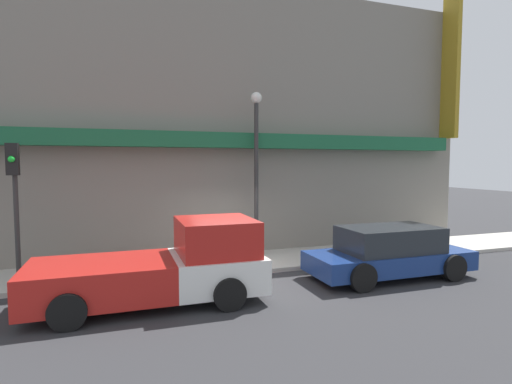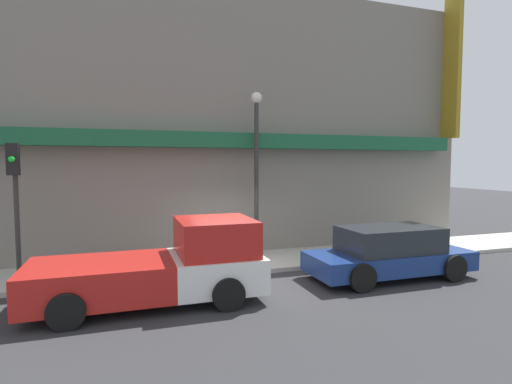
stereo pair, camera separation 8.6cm
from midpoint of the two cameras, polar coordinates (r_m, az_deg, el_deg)
The scene contains 8 objects.
ground_plane at distance 11.66m, azimuth -2.22°, elevation -11.93°, with size 80.00×80.00×0.00m, color #2D2D30.
sidewalk at distance 12.78m, azimuth -3.78°, elevation -10.19°, with size 36.00×2.46×0.13m.
building at distance 15.10m, azimuth -6.43°, elevation 9.50°, with size 19.80×3.80×10.73m.
pickup_truck at distance 9.65m, azimuth -12.57°, elevation -10.34°, with size 5.20×2.32×1.89m.
parked_car at distance 11.97m, azimuth 18.68°, elevation -8.21°, with size 4.67×1.99×1.44m.
fire_hydrant at distance 11.70m, azimuth -12.32°, elevation -9.51°, with size 0.20×0.20×0.71m.
street_lamp at distance 13.01m, azimuth 0.25°, elevation 5.36°, with size 0.36×0.36×5.38m.
traffic_light at distance 11.76m, azimuth -31.02°, elevation 0.53°, with size 0.28×0.42×3.59m.
Camera 2 is at (-3.08, -10.78, 3.20)m, focal length 28.00 mm.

